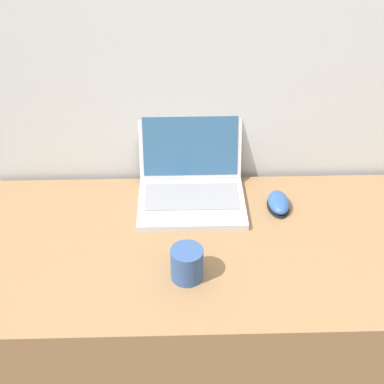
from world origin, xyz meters
name	(u,v)px	position (x,y,z in m)	size (l,w,h in m)	color
wall_back	(229,14)	(0.00, 0.66, 1.25)	(7.00, 0.04, 2.50)	silver
desk	(226,330)	(0.00, 0.31, 0.37)	(1.47, 0.62, 0.74)	#936D47
laptop	(191,180)	(-0.11, 0.53, 0.79)	(0.32, 0.31, 0.24)	silver
drink_cup	(187,263)	(-0.12, 0.19, 0.79)	(0.08, 0.08, 0.09)	#33518C
computer_mouse	(278,203)	(0.15, 0.46, 0.76)	(0.07, 0.11, 0.04)	black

